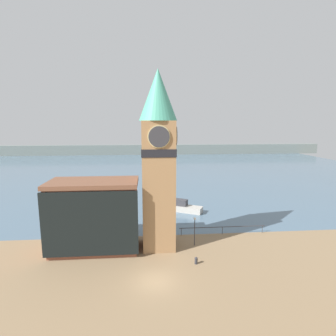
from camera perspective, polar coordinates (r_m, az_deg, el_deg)
name	(u,v)px	position (r m, az deg, el deg)	size (l,w,h in m)	color
ground_plane	(155,282)	(27.78, -2.78, -23.46)	(160.00, 160.00, 0.00)	#846B4C
water	(149,167)	(95.24, -4.18, 0.26)	(160.00, 120.00, 0.00)	slate
far_shoreline	(148,150)	(134.63, -4.35, 4.01)	(180.00, 3.00, 5.00)	slate
pier_railing	(222,228)	(38.04, 11.77, -12.58)	(12.11, 0.08, 1.09)	#333338
clock_tower	(158,156)	(31.12, -2.10, 2.54)	(4.44, 4.44, 21.37)	#9E754C
pier_building	(95,215)	(33.16, -15.71, -9.92)	(10.59, 5.59, 8.55)	brown
boat_near	(184,207)	(46.58, 3.52, -8.51)	(6.10, 4.46, 2.08)	#B7B2A8
mooring_bollard_near	(196,260)	(30.53, 6.13, -19.32)	(0.35, 0.35, 0.79)	#2D2D33
lamp_post	(195,226)	(33.66, 5.83, -12.36)	(0.32, 0.32, 3.72)	#2D2D33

